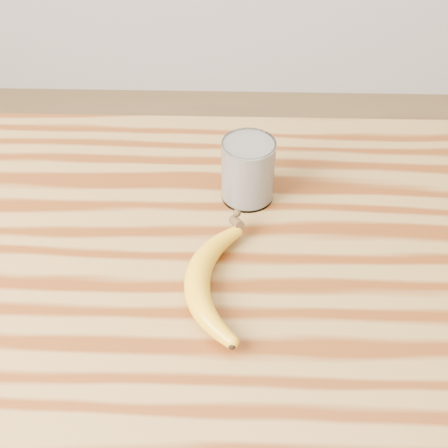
{
  "coord_description": "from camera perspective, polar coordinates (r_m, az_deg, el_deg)",
  "views": [
    {
      "loc": [
        -0.03,
        -0.56,
        1.52
      ],
      "look_at": [
        -0.05,
        0.08,
        0.93
      ],
      "focal_mm": 50.0,
      "sensor_mm": 36.0,
      "label": 1
    }
  ],
  "objects": [
    {
      "name": "table",
      "position": [
        0.94,
        3.07,
        -10.69
      ],
      "size": [
        1.2,
        0.8,
        0.9
      ],
      "color": "olive",
      "rests_on": "ground"
    },
    {
      "name": "banana",
      "position": [
        0.81,
        -2.54,
        -5.25
      ],
      "size": [
        0.11,
        0.28,
        0.03
      ],
      "primitive_type": null,
      "rotation": [
        0.0,
        0.0,
        -0.01
      ],
      "color": "gold",
      "rests_on": "table"
    },
    {
      "name": "smoothie_glass",
      "position": [
        0.93,
        2.21,
        4.94
      ],
      "size": [
        0.08,
        0.08,
        0.1
      ],
      "color": "white",
      "rests_on": "table"
    }
  ]
}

